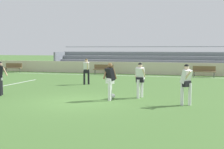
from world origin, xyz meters
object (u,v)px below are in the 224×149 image
at_px(bench_centre_sideline, 104,69).
at_px(player_white_pressing_high, 186,81).
at_px(player_dark_on_ball, 110,78).
at_px(soccer_ball, 113,96).
at_px(bench_near_bin, 13,67).
at_px(player_dark_trailing_run, 0,75).
at_px(player_white_overlapping, 140,77).
at_px(bench_far_right, 204,70).
at_px(player_white_deep_cover, 86,69).
at_px(bleacher_stand, 161,62).

distance_m(bench_centre_sideline, player_white_pressing_high, 14.81).
relative_size(player_dark_on_ball, soccer_ball, 7.66).
distance_m(bench_near_bin, player_dark_trailing_run, 14.86).
height_order(bench_centre_sideline, player_white_overlapping, player_white_overlapping).
bearing_deg(bench_far_right, player_white_deep_cover, -136.15).
xyz_separation_m(player_dark_trailing_run, soccer_ball, (5.61, 0.64, -0.90)).
bearing_deg(bench_centre_sideline, soccer_ball, -70.66).
bearing_deg(bench_far_right, bleacher_stand, 138.23).
distance_m(bleacher_stand, player_dark_trailing_run, 17.18).
bearing_deg(bench_near_bin, bench_centre_sideline, 0.00).
bearing_deg(bench_far_right, bench_centre_sideline, 180.00).
bearing_deg(player_white_overlapping, player_dark_on_ball, -140.06).
bearing_deg(bench_near_bin, bench_far_right, 0.00).
bearing_deg(player_dark_trailing_run, player_white_pressing_high, -0.94).
xyz_separation_m(bleacher_stand, bench_near_bin, (-14.04, -3.43, -0.54)).
relative_size(player_white_overlapping, player_white_deep_cover, 1.00).
relative_size(bench_far_right, player_dark_on_ball, 1.07).
xyz_separation_m(bleacher_stand, player_white_deep_cover, (-3.67, -10.65, -0.09)).
bearing_deg(bench_centre_sideline, bench_near_bin, 180.00).
relative_size(bench_centre_sideline, player_dark_trailing_run, 1.06).
xyz_separation_m(bench_centre_sideline, player_white_deep_cover, (1.09, -7.21, 0.45)).
distance_m(player_white_overlapping, player_white_pressing_high, 2.50).
height_order(bench_far_right, soccer_ball, bench_far_right).
height_order(player_dark_on_ball, player_white_pressing_high, player_white_pressing_high).
distance_m(bench_near_bin, player_dark_on_ball, 18.36).
bearing_deg(bleacher_stand, bench_far_right, -41.77).
height_order(bench_centre_sideline, soccer_ball, bench_centre_sideline).
xyz_separation_m(bench_near_bin, soccer_ball, (13.48, -11.96, -0.44)).
bearing_deg(player_dark_trailing_run, bench_near_bin, 121.98).
relative_size(player_dark_on_ball, player_dark_trailing_run, 1.00).
distance_m(bench_far_right, soccer_ball, 12.75).
bearing_deg(bench_centre_sideline, player_white_overlapping, -64.80).
bearing_deg(player_dark_on_ball, bench_centre_sideline, 108.66).
bearing_deg(player_dark_on_ball, player_white_deep_cover, 120.71).
xyz_separation_m(player_white_overlapping, player_dark_trailing_run, (-6.81, -1.14, 0.02)).
distance_m(player_dark_on_ball, player_dark_trailing_run, 5.62).
xyz_separation_m(bench_near_bin, player_white_pressing_high, (16.82, -12.75, 0.47)).
bearing_deg(player_white_overlapping, bleacher_stand, 92.43).
height_order(player_white_deep_cover, soccer_ball, player_white_deep_cover).
bearing_deg(player_dark_on_ball, player_dark_trailing_run, -178.49).
height_order(bench_far_right, bench_centre_sideline, same).
bearing_deg(bench_near_bin, player_dark_on_ball, -42.72).
height_order(bench_near_bin, player_white_pressing_high, player_white_pressing_high).
distance_m(player_white_pressing_high, soccer_ball, 3.55).
relative_size(bench_near_bin, player_white_overlapping, 1.08).
relative_size(bench_near_bin, player_dark_trailing_run, 1.06).
relative_size(bench_far_right, bench_near_bin, 1.00).
bearing_deg(bench_near_bin, player_dark_trailing_run, -58.02).
bearing_deg(bleacher_stand, player_white_overlapping, -87.57).
relative_size(player_white_deep_cover, player_white_pressing_high, 0.98).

